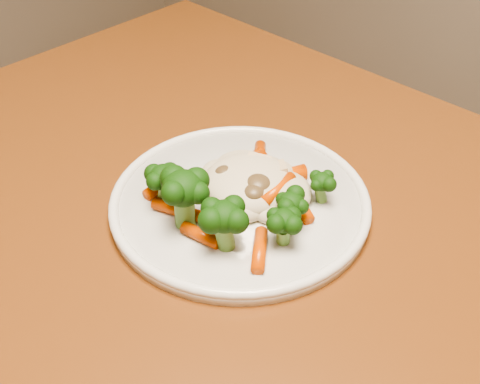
{
  "coord_description": "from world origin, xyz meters",
  "views": [
    {
      "loc": [
        0.39,
        -0.24,
        1.14
      ],
      "look_at": [
        0.1,
        0.1,
        0.77
      ],
      "focal_mm": 45.0,
      "sensor_mm": 36.0,
      "label": 1
    }
  ],
  "objects": [
    {
      "name": "dining_table",
      "position": [
        0.21,
        0.05,
        0.64
      ],
      "size": [
        1.16,
        0.82,
        0.75
      ],
      "rotation": [
        0.0,
        0.0,
        -0.07
      ],
      "color": "brown",
      "rests_on": "ground"
    },
    {
      "name": "plate",
      "position": [
        0.1,
        0.1,
        0.76
      ],
      "size": [
        0.25,
        0.25,
        0.01
      ],
      "primitive_type": "cylinder",
      "color": "white",
      "rests_on": "dining_table"
    },
    {
      "name": "meal",
      "position": [
        0.11,
        0.09,
        0.78
      ],
      "size": [
        0.17,
        0.17,
        0.05
      ],
      "color": "beige",
      "rests_on": "plate"
    }
  ]
}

